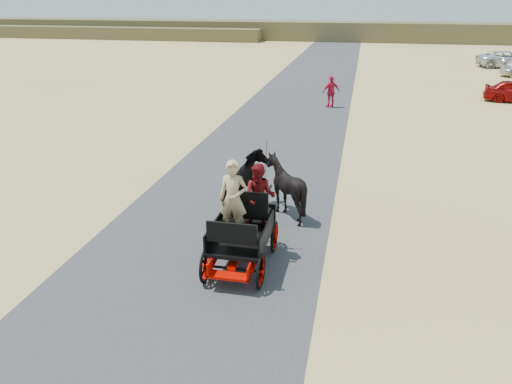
% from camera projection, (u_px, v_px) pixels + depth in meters
% --- Properties ---
extents(ground, '(140.00, 140.00, 0.00)m').
position_uv_depth(ground, '(181.00, 283.00, 10.97)').
color(ground, tan).
extents(road, '(6.00, 140.00, 0.01)m').
position_uv_depth(road, '(181.00, 283.00, 10.97)').
color(road, '#38383A').
rests_on(road, ground).
extents(ridge_far, '(140.00, 6.00, 2.40)m').
position_uv_depth(ridge_far, '(339.00, 31.00, 66.86)').
color(ridge_far, brown).
rests_on(ridge_far, ground).
extents(ridge_near, '(40.00, 4.00, 1.60)m').
position_uv_depth(ridge_near, '(119.00, 33.00, 69.14)').
color(ridge_near, brown).
rests_on(ridge_near, ground).
extents(carriage, '(1.30, 2.40, 0.72)m').
position_uv_depth(carriage, '(242.00, 250.00, 11.62)').
color(carriage, black).
rests_on(carriage, ground).
extents(horse_left, '(0.91, 2.01, 1.70)m').
position_uv_depth(horse_left, '(247.00, 184.00, 14.28)').
color(horse_left, black).
rests_on(horse_left, ground).
extents(horse_right, '(1.37, 1.54, 1.70)m').
position_uv_depth(horse_right, '(285.00, 187.00, 14.06)').
color(horse_right, black).
rests_on(horse_right, ground).
extents(driver_man, '(0.66, 0.43, 1.80)m').
position_uv_depth(driver_man, '(233.00, 199.00, 11.24)').
color(driver_man, tan).
rests_on(driver_man, carriage).
extents(passenger_woman, '(0.77, 0.60, 1.58)m').
position_uv_depth(passenger_woman, '(260.00, 196.00, 11.69)').
color(passenger_woman, '#660C0F').
rests_on(passenger_woman, carriage).
extents(pedestrian, '(1.08, 0.88, 1.73)m').
position_uv_depth(pedestrian, '(331.00, 92.00, 27.58)').
color(pedestrian, '#BC1536').
rests_on(pedestrian, ground).
extents(car_d, '(5.21, 2.98, 1.37)m').
position_uv_depth(car_d, '(508.00, 59.00, 42.57)').
color(car_d, silver).
rests_on(car_d, ground).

